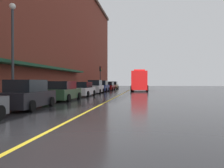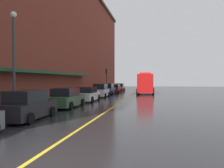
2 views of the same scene
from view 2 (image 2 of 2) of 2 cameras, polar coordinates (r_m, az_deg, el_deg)
name	(u,v)px [view 2 (image 2 of 2)]	position (r m, az deg, el deg)	size (l,w,h in m)	color
ground_plane	(128,97)	(31.45, 4.11, -3.35)	(112.00, 112.00, 0.00)	#232326
sidewalk_left	(85,96)	(32.73, -6.75, -3.05)	(2.40, 70.00, 0.15)	#9E9B93
lane_center_stripe	(128,97)	(31.45, 4.11, -3.34)	(0.16, 70.00, 0.01)	gold
brick_building_left	(29,31)	(35.78, -20.10, 12.40)	(15.01, 64.00, 18.97)	maroon
parked_car_1	(28,106)	(14.54, -20.48, -5.20)	(2.11, 4.59, 1.77)	black
parked_car_2	(66,98)	(20.17, -11.42, -3.53)	(2.12, 4.67, 1.69)	#2D5133
parked_car_3	(87,94)	(25.80, -6.23, -2.60)	(2.11, 4.79, 1.61)	silver
parked_car_4	(101,91)	(31.82, -2.85, -1.74)	(2.05, 4.34, 1.86)	silver
parked_car_5	(108,89)	(37.54, -0.98, -1.34)	(2.02, 4.58, 1.83)	navy
parked_car_6	(115,89)	(43.25, 0.74, -1.17)	(2.14, 4.88, 1.57)	maroon
parked_car_7	(119,87)	(48.81, 1.89, -0.88)	(2.19, 4.37, 1.66)	#A5844C
fire_truck	(146,84)	(39.80, 8.49, 0.03)	(2.97, 8.29, 3.60)	red
parking_meter_0	(87,90)	(30.50, -6.36, -1.49)	(0.14, 0.18, 1.33)	#4C4C51
street_lamp_left	(14,51)	(17.10, -23.51, 7.70)	(0.44, 0.44, 6.94)	#33383D
traffic_light_near	(107,76)	(42.50, -1.37, 2.04)	(0.38, 0.36, 4.30)	#232326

